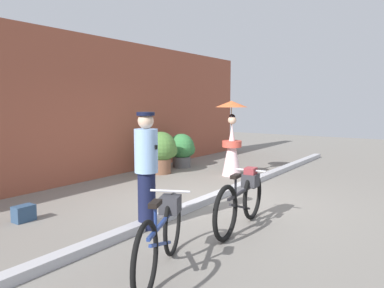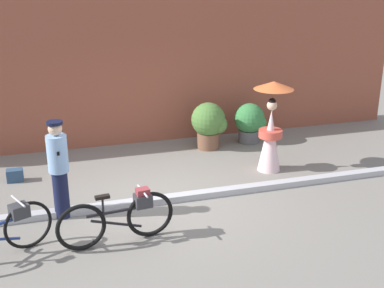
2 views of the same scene
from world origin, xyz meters
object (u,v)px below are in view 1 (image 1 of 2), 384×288
Objects in this scene: potted_plant_by_door at (162,150)px; person_with_parasol at (232,138)px; person_officer at (146,167)px; backpack_on_pavement at (24,213)px; potted_plant_small at (182,149)px; bicycle_far_side at (242,198)px; bicycle_near_officer at (162,233)px.

person_with_parasol is at bearing -64.19° from potted_plant_by_door.
person_with_parasol is 1.72× the size of potted_plant_by_door.
person_officer is at bearing -167.87° from person_with_parasol.
backpack_on_pavement is at bearing 114.61° from person_officer.
potted_plant_small is 5.51m from backpack_on_pavement.
person_officer is at bearing -65.39° from backpack_on_pavement.
backpack_on_pavement is at bearing -170.91° from potted_plant_small.
bicycle_far_side is 1.48m from person_officer.
bicycle_near_officer is 5.76m from potted_plant_by_door.
backpack_on_pavement is at bearing -170.37° from potted_plant_by_door.
person_with_parasol reaches higher than potted_plant_by_door.
bicycle_far_side is 4.54m from potted_plant_by_door.
person_officer is 5.41× the size of backpack_on_pavement.
bicycle_far_side is 0.98× the size of person_with_parasol.
bicycle_near_officer is 5.65m from person_with_parasol.
person_officer is 1.78× the size of potted_plant_small.
potted_plant_small is (1.09, 0.13, -0.09)m from potted_plant_by_door.
potted_plant_small is at bearing 45.37° from bicycle_far_side.
backpack_on_pavement is at bearing 87.21° from bicycle_near_officer.
potted_plant_small is (5.56, 3.76, 0.09)m from bicycle_near_officer.
person_officer reaches higher than bicycle_far_side.
bicycle_far_side is at bearing -134.63° from potted_plant_small.
bicycle_far_side is at bearing -53.41° from person_officer.
potted_plant_small is (3.76, 3.81, 0.08)m from bicycle_far_side.
bicycle_near_officer is 2.91m from backpack_on_pavement.
bicycle_far_side is 5.83× the size of backpack_on_pavement.
backpack_on_pavement is (-1.67, 2.94, -0.31)m from bicycle_far_side.
potted_plant_by_door reaches higher than bicycle_far_side.
bicycle_far_side is (1.81, -0.05, 0.01)m from bicycle_near_officer.
person_officer reaches higher than potted_plant_by_door.
potted_plant_by_door is (-0.79, 1.63, -0.35)m from person_with_parasol.
person_officer is at bearing 126.59° from bicycle_far_side.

